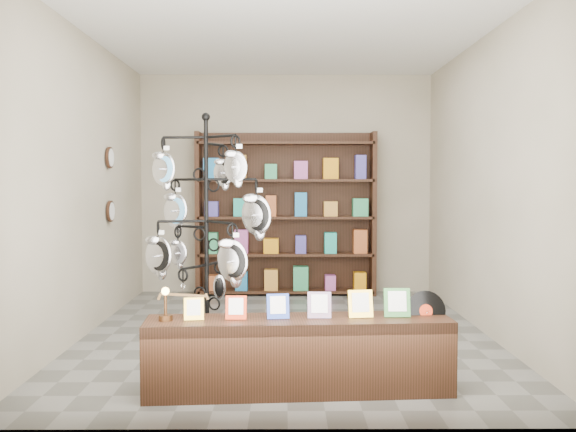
{
  "coord_description": "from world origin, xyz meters",
  "views": [
    {
      "loc": [
        -0.02,
        -6.38,
        1.52
      ],
      "look_at": [
        0.01,
        -1.0,
        1.24
      ],
      "focal_mm": 40.0,
      "sensor_mm": 36.0,
      "label": 1
    }
  ],
  "objects": [
    {
      "name": "room_envelope",
      "position": [
        0.0,
        0.0,
        1.85
      ],
      "size": [
        5.0,
        5.0,
        5.0
      ],
      "color": "#B8AB94",
      "rests_on": "ground"
    },
    {
      "name": "wall_clocks",
      "position": [
        -1.97,
        0.8,
        1.5
      ],
      "size": [
        0.03,
        0.24,
        0.84
      ],
      "color": "black",
      "rests_on": "ground"
    },
    {
      "name": "ground",
      "position": [
        0.0,
        0.0,
        0.0
      ],
      "size": [
        5.0,
        5.0,
        0.0
      ],
      "primitive_type": "plane",
      "color": "slate",
      "rests_on": "ground"
    },
    {
      "name": "back_shelving",
      "position": [
        0.0,
        2.3,
        1.03
      ],
      "size": [
        2.42,
        0.36,
        2.2
      ],
      "color": "black",
      "rests_on": "ground"
    },
    {
      "name": "display_tree",
      "position": [
        -0.65,
        -1.19,
        1.2
      ],
      "size": [
        1.14,
        1.14,
        2.08
      ],
      "rotation": [
        0.0,
        0.0,
        -0.4
      ],
      "color": "black",
      "rests_on": "ground"
    },
    {
      "name": "front_shelf",
      "position": [
        0.08,
        -1.8,
        0.27
      ],
      "size": [
        2.23,
        0.6,
        0.78
      ],
      "rotation": [
        0.0,
        0.0,
        0.07
      ],
      "color": "black",
      "rests_on": "ground"
    }
  ]
}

